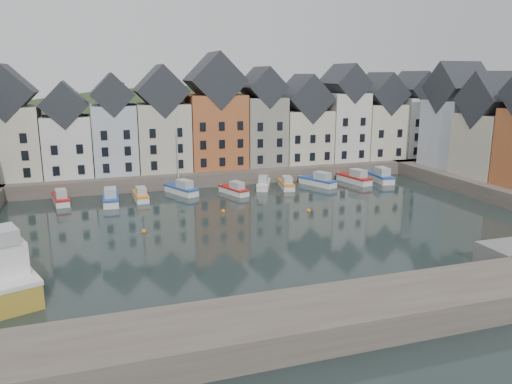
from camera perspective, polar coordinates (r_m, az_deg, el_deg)
name	(u,v)px	position (r m, az deg, el deg)	size (l,w,h in m)	color
ground	(277,228)	(54.69, 2.44, -4.16)	(260.00, 260.00, 0.00)	black
far_quay	(213,170)	(82.36, -4.95, 2.51)	(90.00, 16.00, 2.00)	#52473F
near_wall	(252,330)	(32.06, -0.50, -15.49)	(50.00, 6.00, 2.00)	#52473F
hillside	(187,233)	(111.81, -7.86, -4.68)	(153.60, 70.40, 64.00)	#27351A
far_terrace	(235,123)	(80.13, -2.47, 7.93)	(72.37, 8.16, 17.78)	beige
right_terrace	(495,128)	(79.12, 25.60, 6.60)	(8.30, 24.25, 16.36)	#B4BCC7
mooring_buoys	(229,217)	(58.33, -3.10, -2.89)	(20.50, 5.50, 0.50)	orange
boat_a	(61,199)	(69.56, -21.40, -0.71)	(2.54, 5.86, 2.18)	silver
boat_b	(111,198)	(67.35, -16.26, -0.68)	(2.20, 6.42, 2.44)	silver
boat_c	(141,195)	(68.38, -13.05, -0.38)	(1.86, 5.40, 2.05)	silver
boat_d	(182,189)	(70.60, -8.46, 0.37)	(4.23, 6.28, 11.56)	silver
boat_e	(234,190)	(69.90, -2.48, 0.26)	(3.36, 5.61, 2.06)	silver
boat_f	(263,184)	(73.44, 0.86, 0.92)	(3.75, 5.72, 2.11)	silver
boat_g	(286,184)	(73.62, 3.47, 0.92)	(2.62, 5.63, 2.08)	silver
boat_h	(319,181)	(75.73, 7.16, 1.26)	(4.25, 6.38, 2.36)	silver
boat_i	(355,178)	(78.47, 11.24, 1.55)	(3.19, 6.65, 2.45)	silver
boat_j	(379,176)	(80.49, 13.93, 1.73)	(2.55, 6.82, 2.57)	silver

